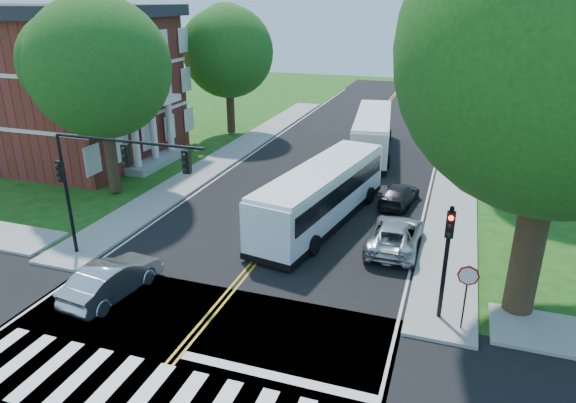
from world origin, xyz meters
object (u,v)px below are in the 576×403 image
at_px(signal_ne, 447,249).
at_px(bus_lead, 322,194).
at_px(hatchback, 112,279).
at_px(suv, 395,235).
at_px(bus_follow, 372,132).
at_px(signal_nw, 106,171).
at_px(dark_sedan, 399,195).

bearing_deg(signal_ne, bus_lead, 131.49).
xyz_separation_m(hatchback, suv, (10.15, 7.89, -0.04)).
bearing_deg(bus_follow, signal_nw, 62.76).
relative_size(signal_ne, bus_lead, 0.36).
height_order(signal_ne, bus_follow, signal_ne).
bearing_deg(signal_ne, bus_follow, 106.45).
distance_m(signal_ne, bus_lead, 9.94).
height_order(bus_lead, bus_follow, bus_follow).
bearing_deg(signal_nw, hatchback, -57.23).
height_order(bus_follow, dark_sedan, bus_follow).
height_order(hatchback, suv, hatchback).
bearing_deg(dark_sedan, bus_follow, -63.43).
bearing_deg(bus_lead, bus_follow, -80.88).
relative_size(signal_nw, hatchback, 1.61).
distance_m(bus_follow, dark_sedan, 10.83).
xyz_separation_m(bus_lead, suv, (4.15, -1.87, -0.92)).
bearing_deg(hatchback, bus_follow, -98.00).
bearing_deg(dark_sedan, suv, 103.61).
distance_m(bus_follow, suv, 16.48).
distance_m(signal_nw, bus_follow, 22.99).
relative_size(signal_ne, bus_follow, 0.36).
height_order(signal_nw, hatchback, signal_nw).
height_order(signal_nw, dark_sedan, signal_nw).
bearing_deg(bus_lead, hatchback, 68.31).
xyz_separation_m(signal_nw, bus_lead, (7.53, 7.39, -2.75)).
bearing_deg(bus_lead, suv, 165.54).
bearing_deg(dark_sedan, hatchback, 63.01).
bearing_deg(signal_ne, suv, 113.38).
bearing_deg(signal_nw, dark_sedan, 45.36).
distance_m(bus_lead, suv, 4.64).
relative_size(bus_follow, hatchback, 2.72).
xyz_separation_m(signal_ne, dark_sedan, (-2.93, 11.25, -2.36)).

